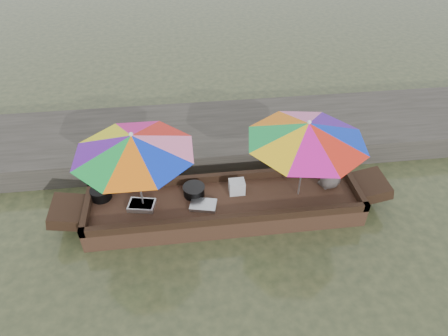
{
  "coord_description": "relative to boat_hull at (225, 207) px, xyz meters",
  "views": [
    {
      "loc": [
        -0.66,
        -5.13,
        5.21
      ],
      "look_at": [
        0.0,
        0.1,
        1.0
      ],
      "focal_mm": 32.0,
      "sensor_mm": 36.0,
      "label": 1
    }
  ],
  "objects": [
    {
      "name": "water",
      "position": [
        0.0,
        0.0,
        -0.17
      ],
      "size": [
        80.0,
        80.0,
        0.0
      ],
      "primitive_type": "plane",
      "color": "#2E3621",
      "rests_on": "ground"
    },
    {
      "name": "dock",
      "position": [
        0.0,
        2.2,
        0.08
      ],
      "size": [
        22.0,
        2.2,
        0.5
      ],
      "primitive_type": "cube",
      "color": "#2D2B26",
      "rests_on": "ground"
    },
    {
      "name": "boat_hull",
      "position": [
        0.0,
        0.0,
        0.0
      ],
      "size": [
        4.85,
        1.2,
        0.35
      ],
      "primitive_type": "cube",
      "color": "black",
      "rests_on": "water"
    },
    {
      "name": "cooking_pot",
      "position": [
        -2.17,
        0.34,
        0.27
      ],
      "size": [
        0.36,
        0.36,
        0.19
      ],
      "primitive_type": "cylinder",
      "color": "black",
      "rests_on": "boat_hull"
    },
    {
      "name": "tray_crayfish",
      "position": [
        -1.45,
        -0.0,
        0.22
      ],
      "size": [
        0.5,
        0.4,
        0.09
      ],
      "primitive_type": "cube",
      "rotation": [
        0.0,
        0.0,
        -0.2
      ],
      "color": "silver",
      "rests_on": "boat_hull"
    },
    {
      "name": "tray_scallop",
      "position": [
        -0.39,
        -0.11,
        0.21
      ],
      "size": [
        0.51,
        0.41,
        0.06
      ],
      "primitive_type": "cube",
      "rotation": [
        0.0,
        0.0,
        -0.24
      ],
      "color": "silver",
      "rests_on": "boat_hull"
    },
    {
      "name": "charcoal_grill",
      "position": [
        -0.53,
        0.21,
        0.26
      ],
      "size": [
        0.37,
        0.37,
        0.18
      ],
      "primitive_type": "cylinder",
      "color": "black",
      "rests_on": "boat_hull"
    },
    {
      "name": "supply_bag",
      "position": [
        0.24,
        0.18,
        0.3
      ],
      "size": [
        0.28,
        0.22,
        0.26
      ],
      "primitive_type": "cube",
      "rotation": [
        0.0,
        0.0,
        0.01
      ],
      "color": "silver",
      "rests_on": "boat_hull"
    },
    {
      "name": "vendor",
      "position": [
        1.96,
        0.17,
        0.75
      ],
      "size": [
        0.67,
        0.58,
        1.14
      ],
      "primitive_type": "imported",
      "rotation": [
        0.0,
        0.0,
        3.62
      ],
      "color": "#4E4642",
      "rests_on": "boat_hull"
    },
    {
      "name": "umbrella_bow",
      "position": [
        -1.42,
        0.0,
        0.95
      ],
      "size": [
        2.57,
        2.57,
        1.55
      ],
      "primitive_type": null,
      "rotation": [
        0.0,
        0.0,
        0.38
      ],
      "color": "red",
      "rests_on": "boat_hull"
    },
    {
      "name": "umbrella_stern",
      "position": [
        1.34,
        0.0,
        0.95
      ],
      "size": [
        2.42,
        2.42,
        1.55
      ],
      "primitive_type": null,
      "rotation": [
        0.0,
        0.0,
        0.22
      ],
      "color": "#4D14A5",
      "rests_on": "boat_hull"
    }
  ]
}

